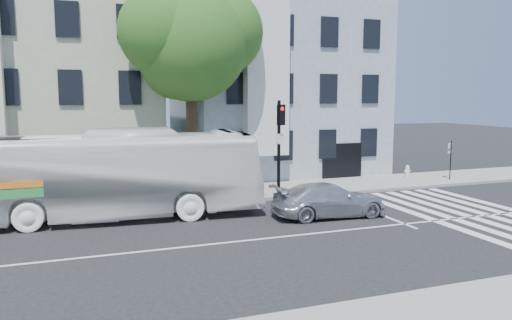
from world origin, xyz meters
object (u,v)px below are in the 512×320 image
bus (100,175)px  sedan (329,200)px  traffic_signal (280,136)px  fire_hydrant (407,171)px

bus → sedan: bus is taller
sedan → traffic_signal: 4.53m
bus → fire_hydrant: (17.75, 3.68, -1.29)m
sedan → fire_hydrant: 10.95m
traffic_signal → fire_hydrant: (9.45, 2.71, -2.57)m
sedan → bus: bearing=76.4°
sedan → fire_hydrant: bearing=-49.6°
fire_hydrant → bus: bearing=-168.3°
fire_hydrant → sedan: bearing=-143.5°
sedan → fire_hydrant: (8.80, 6.51, -0.17)m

